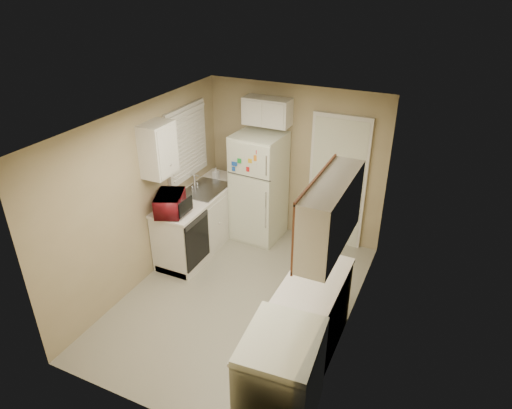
% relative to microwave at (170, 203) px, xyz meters
% --- Properties ---
extents(floor, '(3.80, 3.80, 0.00)m').
position_rel_microwave_xyz_m(floor, '(1.15, -0.22, -1.05)').
color(floor, '#AEAB98').
rests_on(floor, ground).
extents(ceiling, '(3.80, 3.80, 0.00)m').
position_rel_microwave_xyz_m(ceiling, '(1.15, -0.22, 1.35)').
color(ceiling, white).
rests_on(ceiling, floor).
extents(wall_left, '(3.80, 3.80, 0.00)m').
position_rel_microwave_xyz_m(wall_left, '(-0.25, -0.22, 0.15)').
color(wall_left, tan).
rests_on(wall_left, floor).
extents(wall_right, '(3.80, 3.80, 0.00)m').
position_rel_microwave_xyz_m(wall_right, '(2.55, -0.22, 0.15)').
color(wall_right, tan).
rests_on(wall_right, floor).
extents(wall_back, '(2.80, 2.80, 0.00)m').
position_rel_microwave_xyz_m(wall_back, '(1.15, 1.68, 0.15)').
color(wall_back, tan).
rests_on(wall_back, floor).
extents(wall_front, '(2.80, 2.80, 0.00)m').
position_rel_microwave_xyz_m(wall_front, '(1.15, -2.12, 0.15)').
color(wall_front, tan).
rests_on(wall_front, floor).
extents(left_counter, '(0.60, 1.80, 0.90)m').
position_rel_microwave_xyz_m(left_counter, '(0.05, 0.68, -0.60)').
color(left_counter, silver).
rests_on(left_counter, floor).
extents(dishwasher, '(0.03, 0.58, 0.72)m').
position_rel_microwave_xyz_m(dishwasher, '(0.34, 0.08, -0.56)').
color(dishwasher, black).
rests_on(dishwasher, floor).
extents(sink, '(0.54, 0.74, 0.16)m').
position_rel_microwave_xyz_m(sink, '(0.05, 0.83, -0.19)').
color(sink, gray).
rests_on(sink, left_counter).
extents(microwave, '(0.58, 0.46, 0.34)m').
position_rel_microwave_xyz_m(microwave, '(0.00, 0.00, 0.00)').
color(microwave, maroon).
rests_on(microwave, left_counter).
extents(soap_bottle, '(0.09, 0.10, 0.18)m').
position_rel_microwave_xyz_m(soap_bottle, '(0.00, 1.25, -0.05)').
color(soap_bottle, silver).
rests_on(soap_bottle, left_counter).
extents(window_blinds, '(0.10, 0.98, 1.08)m').
position_rel_microwave_xyz_m(window_blinds, '(-0.21, 0.83, 0.55)').
color(window_blinds, silver).
rests_on(window_blinds, wall_left).
extents(upper_cabinet_left, '(0.30, 0.45, 0.70)m').
position_rel_microwave_xyz_m(upper_cabinet_left, '(-0.10, -0.00, 0.75)').
color(upper_cabinet_left, silver).
rests_on(upper_cabinet_left, wall_left).
extents(refrigerator, '(0.74, 0.73, 1.71)m').
position_rel_microwave_xyz_m(refrigerator, '(0.71, 1.32, -0.20)').
color(refrigerator, silver).
rests_on(refrigerator, floor).
extents(cabinet_over_fridge, '(0.70, 0.30, 0.40)m').
position_rel_microwave_xyz_m(cabinet_over_fridge, '(0.75, 1.53, 0.95)').
color(cabinet_over_fridge, silver).
rests_on(cabinet_over_fridge, wall_back).
extents(interior_door, '(0.86, 0.06, 2.08)m').
position_rel_microwave_xyz_m(interior_door, '(1.85, 1.64, -0.03)').
color(interior_door, silver).
rests_on(interior_door, floor).
extents(right_counter, '(0.60, 2.00, 0.90)m').
position_rel_microwave_xyz_m(right_counter, '(2.25, -1.02, -0.60)').
color(right_counter, silver).
rests_on(right_counter, floor).
extents(stove, '(0.72, 0.87, 1.00)m').
position_rel_microwave_xyz_m(stove, '(2.29, -1.63, -0.55)').
color(stove, silver).
rests_on(stove, floor).
extents(upper_cabinet_right, '(0.30, 1.20, 0.70)m').
position_rel_microwave_xyz_m(upper_cabinet_right, '(2.40, -0.72, 0.75)').
color(upper_cabinet_right, silver).
rests_on(upper_cabinet_right, wall_right).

